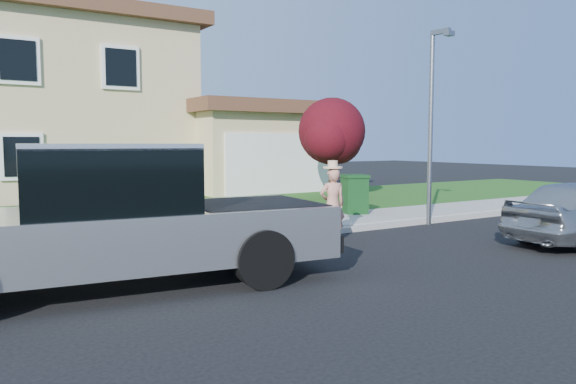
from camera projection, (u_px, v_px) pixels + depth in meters
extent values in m
plane|color=black|center=(298.00, 276.00, 8.63)|extent=(80.00, 80.00, 0.00)
cube|color=gray|center=(260.00, 239.00, 11.59)|extent=(40.00, 0.20, 0.12)
cube|color=gray|center=(236.00, 231.00, 12.51)|extent=(40.00, 2.00, 0.15)
cube|color=#1E4A15|center=(164.00, 211.00, 16.29)|extent=(40.00, 7.00, 0.10)
cube|color=tan|center=(64.00, 114.00, 22.59)|extent=(8.00, 9.00, 6.40)
cube|color=tan|center=(242.00, 153.00, 23.72)|extent=(5.50, 6.00, 3.20)
cube|color=white|center=(280.00, 163.00, 21.22)|extent=(4.60, 0.12, 2.30)
cube|color=#4C2D1E|center=(61.00, 28.00, 22.29)|extent=(8.80, 9.80, 0.50)
cube|color=#4C2D1E|center=(242.00, 110.00, 23.56)|extent=(6.20, 6.80, 0.50)
cube|color=white|center=(18.00, 60.00, 17.47)|extent=(1.30, 0.10, 1.50)
cube|color=white|center=(120.00, 68.00, 19.19)|extent=(1.30, 0.10, 1.50)
cube|color=black|center=(22.00, 157.00, 17.73)|extent=(1.30, 0.10, 1.50)
cylinder|color=black|center=(263.00, 259.00, 7.85)|extent=(0.87, 0.41, 0.84)
cylinder|color=black|center=(218.00, 238.00, 9.59)|extent=(0.87, 0.41, 0.84)
cube|color=silver|center=(119.00, 236.00, 7.91)|extent=(6.21, 2.79, 0.76)
cube|color=black|center=(106.00, 180.00, 7.77)|extent=(2.43, 2.20, 0.90)
cube|color=silver|center=(105.00, 147.00, 7.73)|extent=(2.43, 2.20, 0.08)
cube|color=black|center=(251.00, 204.00, 8.75)|extent=(2.09, 2.00, 0.06)
cube|color=black|center=(309.00, 235.00, 9.25)|extent=(0.36, 2.00, 0.26)
cube|color=black|center=(37.00, 184.00, 8.43)|extent=(0.15, 0.24, 0.19)
imported|color=tan|center=(332.00, 205.00, 11.63)|extent=(0.63, 0.50, 1.52)
cylinder|color=#D7AE8A|center=(333.00, 167.00, 11.56)|extent=(0.41, 0.41, 0.04)
cylinder|color=#D7AE8A|center=(333.00, 164.00, 11.55)|extent=(0.20, 0.20, 0.14)
cylinder|color=black|center=(331.00, 176.00, 19.22)|extent=(0.20, 0.20, 1.58)
sphere|color=#440E15|center=(332.00, 131.00, 19.08)|extent=(2.28, 2.28, 2.28)
sphere|color=#440E15|center=(338.00, 140.00, 19.62)|extent=(1.68, 1.68, 1.68)
sphere|color=#440E15|center=(328.00, 137.00, 18.64)|extent=(1.58, 1.58, 1.58)
cube|color=#0E3614|center=(354.00, 195.00, 15.04)|extent=(0.77, 0.83, 0.96)
cube|color=#0E3614|center=(354.00, 176.00, 14.99)|extent=(0.85, 0.91, 0.08)
cylinder|color=slate|center=(431.00, 130.00, 13.84)|extent=(0.11, 0.11, 4.70)
cube|color=slate|center=(441.00, 32.00, 13.45)|extent=(0.17, 0.53, 0.11)
cube|color=slate|center=(449.00, 33.00, 13.27)|extent=(0.25, 0.19, 0.11)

